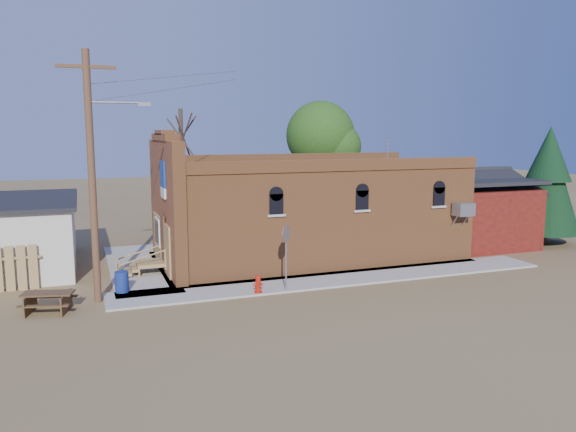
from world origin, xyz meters
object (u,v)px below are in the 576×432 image
object	(u,v)px
utility_pole	(93,172)
fire_hydrant	(258,284)
brick_bar	(304,211)
picnic_table	(48,299)
stop_sign	(286,240)
trash_barrel	(122,282)

from	to	relation	value
utility_pole	fire_hydrant	distance (m)	7.29
brick_bar	picnic_table	size ratio (longest dim) A/B	8.47
fire_hydrant	picnic_table	bearing A→B (deg)	-171.74
fire_hydrant	picnic_table	world-z (taller)	fire_hydrant
fire_hydrant	stop_sign	size ratio (longest dim) A/B	0.27
trash_barrel	picnic_table	world-z (taller)	trash_barrel
brick_bar	picnic_table	xyz separation A→B (m)	(-11.49, -4.99, -1.88)
trash_barrel	picnic_table	xyz separation A→B (m)	(-2.54, -1.41, -0.02)
brick_bar	fire_hydrant	distance (m)	7.10
brick_bar	fire_hydrant	xyz separation A→B (m)	(-4.07, -5.50, -1.92)
utility_pole	fire_hydrant	bearing A→B (deg)	-11.88
brick_bar	trash_barrel	xyz separation A→B (m)	(-8.94, -3.58, -1.86)
brick_bar	trash_barrel	distance (m)	9.81
stop_sign	utility_pole	bearing A→B (deg)	146.86
utility_pole	trash_barrel	size ratio (longest dim) A/B	11.27
utility_pole	trash_barrel	world-z (taller)	utility_pole
brick_bar	stop_sign	size ratio (longest dim) A/B	6.36
stop_sign	picnic_table	distance (m)	8.72
utility_pole	picnic_table	distance (m)	4.69
utility_pole	trash_barrel	distance (m)	4.43
utility_pole	stop_sign	distance (m)	7.47
utility_pole	fire_hydrant	xyz separation A→B (m)	(5.72, -1.20, -4.35)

